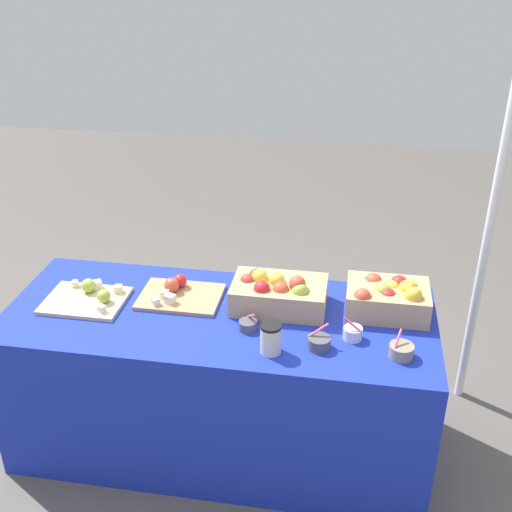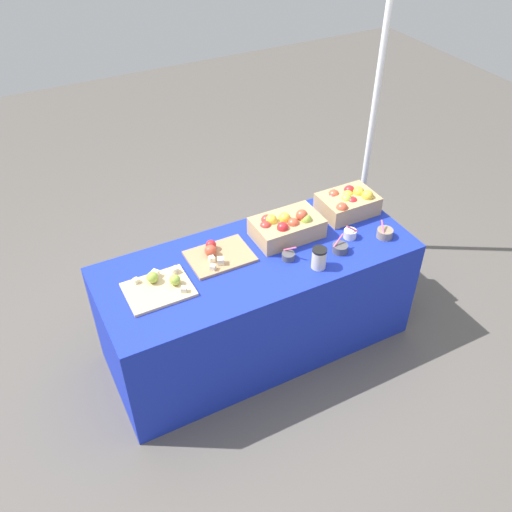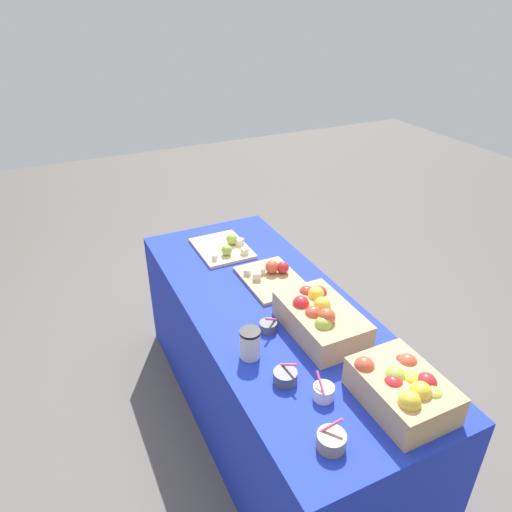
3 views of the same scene
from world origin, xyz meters
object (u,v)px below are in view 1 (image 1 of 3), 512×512
(cutting_board_back, at_px, (88,298))
(coffee_cup, at_px, (271,338))
(apple_crate_middle, at_px, (277,293))
(sample_bowl_extra, at_px, (401,351))
(cutting_board_front, at_px, (179,294))
(apple_crate_left, at_px, (388,297))
(sample_bowl_near, at_px, (353,333))
(sample_bowl_far, at_px, (319,342))
(tent_pole, at_px, (492,216))
(sample_bowl_mid, at_px, (248,325))

(cutting_board_back, distance_m, coffee_cup, 0.91)
(apple_crate_middle, height_order, sample_bowl_extra, apple_crate_middle)
(cutting_board_front, xyz_separation_m, cutting_board_back, (-0.40, -0.10, -0.00))
(apple_crate_left, relative_size, sample_bowl_near, 3.31)
(cutting_board_back, bearing_deg, apple_crate_middle, 6.45)
(cutting_board_front, distance_m, sample_bowl_far, 0.73)
(sample_bowl_extra, bearing_deg, cutting_board_back, 172.20)
(coffee_cup, bearing_deg, sample_bowl_extra, 5.95)
(apple_crate_left, relative_size, coffee_cup, 2.78)
(sample_bowl_far, relative_size, coffee_cup, 0.80)
(apple_crate_middle, distance_m, tent_pole, 1.08)
(sample_bowl_near, bearing_deg, coffee_cup, -155.50)
(sample_bowl_mid, bearing_deg, coffee_cup, -50.37)
(sample_bowl_far, distance_m, coffee_cup, 0.20)
(apple_crate_left, relative_size, cutting_board_back, 1.00)
(coffee_cup, relative_size, tent_pole, 0.06)
(cutting_board_back, bearing_deg, sample_bowl_near, -4.65)
(sample_bowl_near, xyz_separation_m, sample_bowl_far, (-0.13, -0.09, -0.00))
(apple_crate_middle, height_order, sample_bowl_mid, apple_crate_middle)
(cutting_board_front, xyz_separation_m, sample_bowl_far, (0.67, -0.29, 0.01))
(sample_bowl_extra, distance_m, tent_pole, 0.90)
(cutting_board_front, xyz_separation_m, coffee_cup, (0.48, -0.35, 0.04))
(cutting_board_back, xyz_separation_m, sample_bowl_near, (1.19, -0.10, 0.01))
(sample_bowl_near, height_order, sample_bowl_far, sample_bowl_near)
(apple_crate_left, xyz_separation_m, tent_pole, (0.46, 0.42, 0.24))
(cutting_board_back, bearing_deg, coffee_cup, -15.58)
(cutting_board_back, distance_m, sample_bowl_extra, 1.40)
(sample_bowl_far, relative_size, tent_pole, 0.05)
(cutting_board_front, height_order, sample_bowl_near, sample_bowl_near)
(sample_bowl_extra, relative_size, tent_pole, 0.05)
(apple_crate_left, height_order, sample_bowl_extra, apple_crate_left)
(apple_crate_middle, relative_size, tent_pole, 0.20)
(cutting_board_front, distance_m, sample_bowl_extra, 1.03)
(coffee_cup, bearing_deg, apple_crate_middle, 93.32)
(apple_crate_left, xyz_separation_m, sample_bowl_mid, (-0.58, -0.24, -0.05))
(apple_crate_middle, xyz_separation_m, sample_bowl_near, (0.34, -0.19, -0.05))
(cutting_board_front, height_order, cutting_board_back, cutting_board_front)
(cutting_board_back, bearing_deg, sample_bowl_mid, -7.66)
(apple_crate_left, xyz_separation_m, coffee_cup, (-0.46, -0.38, -0.01))
(cutting_board_back, distance_m, sample_bowl_far, 1.08)
(sample_bowl_near, relative_size, sample_bowl_far, 1.04)
(sample_bowl_extra, bearing_deg, tent_pole, 61.07)
(coffee_cup, bearing_deg, cutting_board_front, 144.13)
(apple_crate_left, relative_size, sample_bowl_mid, 3.69)
(cutting_board_front, distance_m, coffee_cup, 0.59)
(cutting_board_front, bearing_deg, cutting_board_back, -165.51)
(sample_bowl_mid, bearing_deg, cutting_board_front, 150.52)
(sample_bowl_extra, xyz_separation_m, coffee_cup, (-0.51, -0.05, 0.04))
(sample_bowl_mid, distance_m, tent_pole, 1.27)
(cutting_board_back, relative_size, tent_pole, 0.17)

